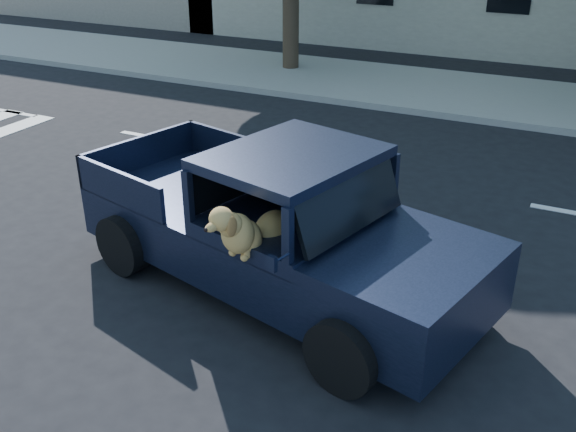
# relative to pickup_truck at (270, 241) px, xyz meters

# --- Properties ---
(ground) EXTENTS (120.00, 120.00, 0.00)m
(ground) POSITION_rel_pickup_truck_xyz_m (-0.66, 0.43, -0.61)
(ground) COLOR black
(ground) RESTS_ON ground
(far_sidewalk) EXTENTS (60.00, 4.00, 0.15)m
(far_sidewalk) POSITION_rel_pickup_truck_xyz_m (-0.66, 9.63, -0.53)
(far_sidewalk) COLOR gray
(far_sidewalk) RESTS_ON ground
(lane_stripes) EXTENTS (21.60, 0.14, 0.01)m
(lane_stripes) POSITION_rel_pickup_truck_xyz_m (1.34, 3.83, -0.60)
(lane_stripes) COLOR silver
(lane_stripes) RESTS_ON ground
(pickup_truck) EXTENTS (5.34, 3.17, 1.80)m
(pickup_truck) POSITION_rel_pickup_truck_xyz_m (0.00, 0.00, 0.00)
(pickup_truck) COLOR black
(pickup_truck) RESTS_ON ground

